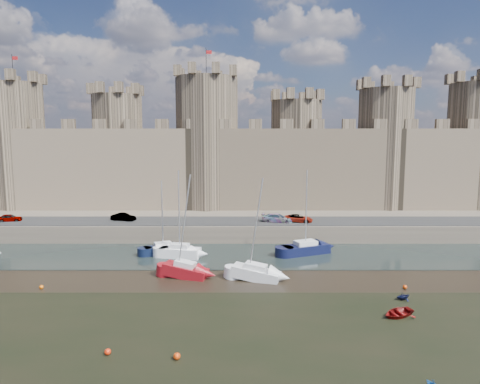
{
  "coord_description": "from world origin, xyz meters",
  "views": [
    {
      "loc": [
        7.94,
        -29.11,
        15.1
      ],
      "look_at": [
        7.93,
        22.0,
        8.51
      ],
      "focal_mm": 32.0,
      "sensor_mm": 36.0,
      "label": 1
    }
  ],
  "objects": [
    {
      "name": "buoy_4",
      "position": [
        -1.3,
        -1.0,
        0.23
      ],
      "size": [
        0.46,
        0.46,
        0.46
      ],
      "primitive_type": "sphere",
      "color": "red",
      "rests_on": "ground"
    },
    {
      "name": "sailboat_5",
      "position": [
        9.63,
        14.87,
        0.78
      ],
      "size": [
        5.41,
        3.25,
        10.95
      ],
      "rotation": [
        0.0,
        0.0,
        -0.27
      ],
      "color": "silver",
      "rests_on": "ground"
    },
    {
      "name": "car_0",
      "position": [
        -26.56,
        33.75,
        3.08
      ],
      "size": [
        3.63,
        2.03,
        1.17
      ],
      "primitive_type": "imported",
      "rotation": [
        0.0,
        0.0,
        1.77
      ],
      "color": "gray",
      "rests_on": "quay"
    },
    {
      "name": "sailboat_2",
      "position": [
        0.37,
        23.11,
        0.86
      ],
      "size": [
        5.35,
        2.88,
        10.94
      ],
      "rotation": [
        0.0,
        0.0,
        -0.19
      ],
      "color": "white",
      "rests_on": "ground"
    },
    {
      "name": "car_2",
      "position": [
        13.46,
        33.22,
        3.16
      ],
      "size": [
        4.83,
        2.75,
        1.32
      ],
      "primitive_type": "imported",
      "rotation": [
        0.0,
        0.0,
        1.36
      ],
      "color": "gray",
      "rests_on": "quay"
    },
    {
      "name": "sailboat_1",
      "position": [
        -2.05,
        24.82,
        0.77
      ],
      "size": [
        5.09,
        3.58,
        9.52
      ],
      "rotation": [
        0.0,
        0.0,
        0.41
      ],
      "color": "black",
      "rests_on": "ground"
    },
    {
      "name": "sailboat_3",
      "position": [
        16.42,
        24.8,
        0.83
      ],
      "size": [
        6.65,
        4.63,
        10.87
      ],
      "rotation": [
        0.0,
        0.0,
        0.4
      ],
      "color": "black",
      "rests_on": "ground"
    },
    {
      "name": "buoy_3",
      "position": [
        24.43,
        12.0,
        0.22
      ],
      "size": [
        0.44,
        0.44,
        0.44
      ],
      "primitive_type": "sphere",
      "color": "#BE3608",
      "rests_on": "ground"
    },
    {
      "name": "buoy_2",
      "position": [
        3.62,
        -1.64,
        0.24
      ],
      "size": [
        0.49,
        0.49,
        0.49
      ],
      "primitive_type": "sphere",
      "color": "#C43608",
      "rests_on": "ground"
    },
    {
      "name": "dinghy_4",
      "position": [
        21.31,
        5.37,
        0.29
      ],
      "size": [
        3.43,
        3.03,
        0.59
      ],
      "primitive_type": "imported",
      "rotation": [
        1.57,
        0.0,
        5.15
      ],
      "color": "maroon",
      "rests_on": "ground"
    },
    {
      "name": "car_3",
      "position": [
        16.55,
        33.21,
        3.1
      ],
      "size": [
        4.59,
        2.75,
        1.19
      ],
      "primitive_type": "imported",
      "rotation": [
        0.0,
        0.0,
        1.38
      ],
      "color": "gray",
      "rests_on": "quay"
    },
    {
      "name": "quay",
      "position": [
        0.0,
        60.0,
        1.25
      ],
      "size": [
        160.0,
        60.0,
        2.5
      ],
      "primitive_type": "cube",
      "color": "#4C443A",
      "rests_on": "ground"
    },
    {
      "name": "castle",
      "position": [
        -0.64,
        48.0,
        11.67
      ],
      "size": [
        108.5,
        11.0,
        29.0
      ],
      "color": "#42382B",
      "rests_on": "quay"
    },
    {
      "name": "car_1",
      "position": [
        -9.66,
        34.23,
        3.11
      ],
      "size": [
        3.9,
        2.15,
        1.22
      ],
      "primitive_type": "imported",
      "rotation": [
        0.0,
        0.0,
        1.32
      ],
      "color": "gray",
      "rests_on": "quay"
    },
    {
      "name": "buoy_1",
      "position": [
        -11.92,
        12.0,
        0.21
      ],
      "size": [
        0.42,
        0.42,
        0.42
      ],
      "primitive_type": "sphere",
      "color": "#E25F0A",
      "rests_on": "ground"
    },
    {
      "name": "water_channel",
      "position": [
        0.0,
        24.0,
        0.04
      ],
      "size": [
        160.0,
        12.0,
        0.08
      ],
      "primitive_type": "cube",
      "color": "black",
      "rests_on": "ground"
    },
    {
      "name": "ground",
      "position": [
        0.0,
        0.0,
        0.0
      ],
      "size": [
        160.0,
        160.0,
        0.0
      ],
      "primitive_type": "plane",
      "color": "black",
      "rests_on": "ground"
    },
    {
      "name": "dinghy_7",
      "position": [
        23.15,
        9.13,
        0.37
      ],
      "size": [
        1.7,
        1.57,
        0.74
      ],
      "primitive_type": "imported",
      "rotation": [
        1.57,
        0.0,
        1.86
      ],
      "color": "black",
      "rests_on": "ground"
    },
    {
      "name": "sailboat_4",
      "position": [
        2.01,
        15.65,
        0.81
      ],
      "size": [
        5.12,
        3.05,
        11.23
      ],
      "rotation": [
        0.0,
        0.0,
        -0.26
      ],
      "color": "maroon",
      "rests_on": "ground"
    },
    {
      "name": "road",
      "position": [
        0.0,
        34.0,
        2.55
      ],
      "size": [
        160.0,
        7.0,
        0.1
      ],
      "primitive_type": "cube",
      "color": "black",
      "rests_on": "quay"
    }
  ]
}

